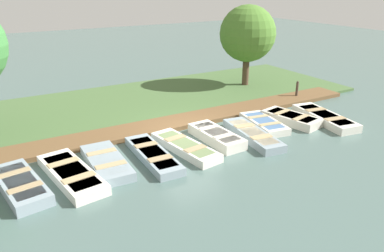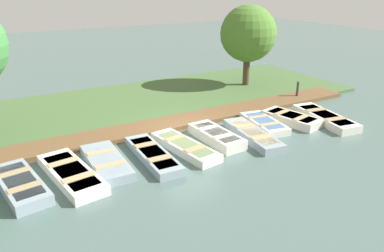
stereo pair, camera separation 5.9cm
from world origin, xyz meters
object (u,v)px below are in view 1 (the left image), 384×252
rowboat_1 (71,174)px  rowboat_6 (252,135)px  rowboat_2 (106,162)px  rowboat_5 (216,136)px  park_tree_left (248,34)px  mooring_post_far (297,90)px  rowboat_0 (20,185)px  rowboat_7 (264,123)px  rowboat_9 (325,117)px  rowboat_3 (153,155)px  rowboat_4 (185,147)px  rowboat_8 (291,118)px

rowboat_1 → rowboat_6: bearing=79.3°
rowboat_2 → rowboat_5: 4.66m
park_tree_left → rowboat_5: bearing=-45.4°
park_tree_left → mooring_post_far: bearing=14.3°
rowboat_0 → park_tree_left: park_tree_left is taller
rowboat_7 → rowboat_9: size_ratio=0.76×
rowboat_7 → park_tree_left: park_tree_left is taller
rowboat_2 → rowboat_0: bearing=-83.8°
rowboat_1 → rowboat_0: bearing=-100.1°
rowboat_1 → mooring_post_far: (-2.86, 13.11, 0.34)m
rowboat_0 → rowboat_5: size_ratio=1.14×
mooring_post_far → rowboat_6: bearing=-60.7°
rowboat_1 → rowboat_6: rowboat_1 is taller
rowboat_3 → mooring_post_far: 10.52m
rowboat_0 → rowboat_4: bearing=81.0°
rowboat_9 → park_tree_left: park_tree_left is taller
rowboat_3 → rowboat_7: rowboat_7 is taller
rowboat_4 → rowboat_9: 7.30m
rowboat_8 → rowboat_9: 1.63m
rowboat_8 → rowboat_6: bearing=-90.1°
rowboat_0 → rowboat_7: 10.31m
rowboat_2 → rowboat_5: (0.07, 4.66, 0.05)m
rowboat_1 → park_tree_left: park_tree_left is taller
rowboat_2 → park_tree_left: (-6.10, 10.92, 3.07)m
mooring_post_far → rowboat_8: bearing=-48.3°
rowboat_1 → rowboat_3: rowboat_1 is taller
rowboat_0 → mooring_post_far: size_ratio=3.15×
rowboat_3 → rowboat_5: bearing=95.6°
mooring_post_far → rowboat_7: bearing=-61.3°
rowboat_7 → mooring_post_far: bearing=128.0°
park_tree_left → rowboat_6: bearing=-35.5°
rowboat_1 → rowboat_4: 4.37m
rowboat_1 → rowboat_9: 11.67m
rowboat_1 → mooring_post_far: size_ratio=3.58×
rowboat_0 → rowboat_3: 4.56m
rowboat_3 → park_tree_left: bearing=126.3°
rowboat_3 → rowboat_9: size_ratio=0.96×
rowboat_5 → rowboat_6: 1.57m
rowboat_8 → rowboat_2: bearing=-102.1°
rowboat_9 → park_tree_left: 7.48m
rowboat_2 → park_tree_left: size_ratio=0.63×
rowboat_3 → rowboat_5: (-0.20, 2.96, 0.06)m
rowboat_1 → rowboat_7: bearing=84.9°
rowboat_3 → rowboat_5: rowboat_5 is taller
rowboat_8 → mooring_post_far: 3.93m
rowboat_7 → rowboat_8: size_ratio=0.98×
rowboat_8 → rowboat_9: size_ratio=0.77×
rowboat_8 → mooring_post_far: mooring_post_far is taller
rowboat_2 → rowboat_5: size_ratio=1.09×
rowboat_0 → rowboat_8: size_ratio=1.13×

